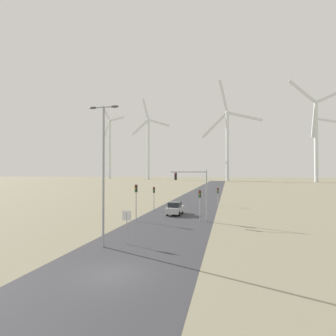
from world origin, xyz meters
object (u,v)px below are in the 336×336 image
at_px(traffic_light_post_near_right, 200,199).
at_px(wind_turbine_left, 148,143).
at_px(stop_sign_near, 127,221).
at_px(traffic_light_post_near_left, 136,195).
at_px(wind_turbine_far_left, 110,144).
at_px(wind_turbine_right, 316,133).
at_px(traffic_light_mast_overhead, 194,185).
at_px(wind_turbine_center, 227,138).
at_px(traffic_light_post_mid_left, 154,193).
at_px(streetlamp, 104,161).
at_px(traffic_light_post_mid_right, 218,193).
at_px(car_approaching, 175,208).

relative_size(traffic_light_post_near_right, wind_turbine_left, 0.06).
relative_size(stop_sign_near, traffic_light_post_near_left, 0.62).
height_order(wind_turbine_far_left, wind_turbine_right, wind_turbine_far_left).
relative_size(traffic_light_mast_overhead, wind_turbine_center, 0.09).
bearing_deg(traffic_light_mast_overhead, traffic_light_post_mid_left, 133.98).
distance_m(streetlamp, traffic_light_post_near_right, 14.96).
bearing_deg(traffic_light_post_mid_right, wind_turbine_left, 111.30).
xyz_separation_m(traffic_light_post_near_left, wind_turbine_far_left, (-97.76, 197.67, 29.62)).
bearing_deg(wind_turbine_left, traffic_light_post_mid_right, -68.70).
bearing_deg(wind_turbine_center, stop_sign_near, -92.79).
height_order(traffic_light_post_mid_right, wind_turbine_far_left, wind_turbine_far_left).
bearing_deg(traffic_light_mast_overhead, wind_turbine_center, 88.56).
distance_m(streetlamp, wind_turbine_far_left, 232.39).
xyz_separation_m(traffic_light_mast_overhead, wind_turbine_far_left, (-104.69, 195.92, 28.40)).
xyz_separation_m(wind_turbine_far_left, wind_turbine_left, (44.20, -19.66, -2.70)).
xyz_separation_m(streetlamp, wind_turbine_center, (9.63, 167.06, 23.06)).
height_order(traffic_light_post_near_left, traffic_light_post_near_right, traffic_light_post_near_left).
relative_size(streetlamp, wind_turbine_left, 0.17).
bearing_deg(wind_turbine_far_left, traffic_light_post_mid_left, -62.66).
distance_m(traffic_light_post_near_right, wind_turbine_left, 188.52).
distance_m(streetlamp, traffic_light_mast_overhead, 14.21).
bearing_deg(traffic_light_post_mid_left, car_approaching, -38.71).
bearing_deg(traffic_light_post_mid_left, traffic_light_post_near_right, -43.08).
height_order(traffic_light_post_mid_right, traffic_light_mast_overhead, traffic_light_mast_overhead).
bearing_deg(car_approaching, wind_turbine_right, 66.52).
bearing_deg(car_approaching, streetlamp, -98.30).
bearing_deg(stop_sign_near, wind_turbine_far_left, 115.84).
relative_size(streetlamp, traffic_light_post_near_left, 2.54).
xyz_separation_m(traffic_light_post_mid_left, traffic_light_post_mid_right, (9.69, 7.43, -0.34)).
distance_m(traffic_light_mast_overhead, wind_turbine_center, 156.45).
height_order(traffic_light_post_mid_right, car_approaching, traffic_light_post_mid_right).
bearing_deg(traffic_light_post_mid_left, stop_sign_near, -80.79).
xyz_separation_m(traffic_light_mast_overhead, wind_turbine_center, (3.87, 154.30, 25.54)).
height_order(traffic_light_post_near_right, traffic_light_post_mid_right, traffic_light_post_near_right).
distance_m(traffic_light_post_near_left, wind_turbine_left, 187.83).
xyz_separation_m(traffic_light_post_near_right, traffic_light_post_mid_left, (-8.05, 7.53, -0.09)).
xyz_separation_m(wind_turbine_far_left, wind_turbine_center, (108.56, -41.62, -2.86)).
bearing_deg(wind_turbine_left, traffic_light_mast_overhead, -71.06).
height_order(wind_turbine_left, wind_turbine_right, wind_turbine_left).
distance_m(traffic_light_post_mid_left, car_approaching, 5.50).
distance_m(traffic_light_post_mid_left, wind_turbine_far_left, 214.15).
height_order(streetlamp, wind_turbine_right, wind_turbine_right).
relative_size(traffic_light_post_near_left, traffic_light_mast_overhead, 0.71).
xyz_separation_m(streetlamp, traffic_light_post_mid_right, (8.13, 27.78, -4.61)).
height_order(traffic_light_post_near_left, wind_turbine_far_left, wind_turbine_far_left).
height_order(traffic_light_mast_overhead, wind_turbine_center, wind_turbine_center).
height_order(streetlamp, traffic_light_mast_overhead, streetlamp).
bearing_deg(traffic_light_mast_overhead, car_approaching, 126.98).
bearing_deg(car_approaching, wind_turbine_center, 87.27).
relative_size(wind_turbine_far_left, wind_turbine_center, 0.99).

